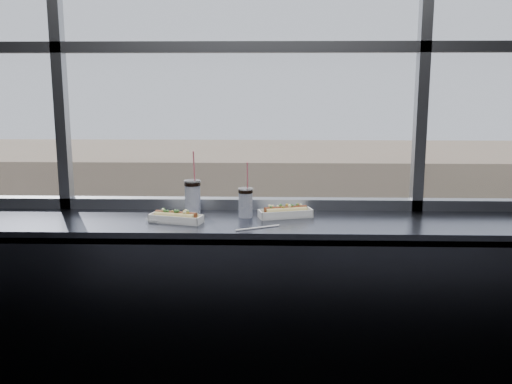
{
  "coord_description": "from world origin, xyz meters",
  "views": [
    {
      "loc": [
        0.18,
        -1.69,
        1.81
      ],
      "look_at": [
        0.1,
        1.23,
        1.25
      ],
      "focal_mm": 40.0,
      "sensor_mm": 36.0,
      "label": 1
    }
  ],
  "objects_px": {
    "soda_cup_left": "(193,195)",
    "tree_left": "(136,252)",
    "pedestrian_d": "(423,285)",
    "soda_cup_right": "(246,201)",
    "tree_center": "(285,251)",
    "wrapper": "(156,219)",
    "car_far_a": "(72,314)",
    "tree_right": "(487,245)",
    "hotdog_tray_right": "(286,212)",
    "hotdog_tray_left": "(176,217)",
    "pedestrian_b": "(233,288)",
    "pedestrian_a": "(139,280)",
    "loose_straw": "(258,228)",
    "pedestrian_c": "(321,284)",
    "car_far_c": "(498,321)"
  },
  "relations": [
    {
      "from": "hotdog_tray_left",
      "to": "pedestrian_b",
      "type": "bearing_deg",
      "value": 108.94
    },
    {
      "from": "hotdog_tray_left",
      "to": "tree_right",
      "type": "height_order",
      "value": "hotdog_tray_left"
    },
    {
      "from": "car_far_c",
      "to": "pedestrian_d",
      "type": "xyz_separation_m",
      "value": [
        -2.54,
        4.76,
        0.13
      ]
    },
    {
      "from": "pedestrian_d",
      "to": "wrapper",
      "type": "bearing_deg",
      "value": -107.98
    },
    {
      "from": "soda_cup_right",
      "to": "tree_right",
      "type": "distance_m",
      "value": 31.88
    },
    {
      "from": "hotdog_tray_right",
      "to": "pedestrian_d",
      "type": "bearing_deg",
      "value": 57.59
    },
    {
      "from": "loose_straw",
      "to": "pedestrian_d",
      "type": "bearing_deg",
      "value": 46.56
    },
    {
      "from": "soda_cup_left",
      "to": "tree_left",
      "type": "relative_size",
      "value": 0.07
    },
    {
      "from": "pedestrian_d",
      "to": "car_far_a",
      "type": "bearing_deg",
      "value": -165.97
    },
    {
      "from": "hotdog_tray_right",
      "to": "tree_left",
      "type": "xyz_separation_m",
      "value": [
        -7.86,
        28.21,
        -8.89
      ]
    },
    {
      "from": "pedestrian_a",
      "to": "pedestrian_b",
      "type": "xyz_separation_m",
      "value": [
        5.71,
        -1.03,
        -0.02
      ]
    },
    {
      "from": "loose_straw",
      "to": "pedestrian_c",
      "type": "xyz_separation_m",
      "value": [
        3.0,
        29.27,
        -10.99
      ]
    },
    {
      "from": "pedestrian_c",
      "to": "hotdog_tray_left",
      "type": "bearing_deg",
      "value": 173.3
    },
    {
      "from": "car_far_a",
      "to": "soda_cup_right",
      "type": "bearing_deg",
      "value": -156.75
    },
    {
      "from": "tree_left",
      "to": "pedestrian_c",
      "type": "bearing_deg",
      "value": 4.36
    },
    {
      "from": "car_far_a",
      "to": "pedestrian_c",
      "type": "bearing_deg",
      "value": -69.28
    },
    {
      "from": "wrapper",
      "to": "tree_right",
      "type": "height_order",
      "value": "wrapper"
    },
    {
      "from": "soda_cup_left",
      "to": "car_far_c",
      "type": "distance_m",
      "value": 29.08
    },
    {
      "from": "loose_straw",
      "to": "car_far_a",
      "type": "xyz_separation_m",
      "value": [
        -10.16,
        24.46,
        -10.96
      ]
    },
    {
      "from": "car_far_a",
      "to": "tree_center",
      "type": "distance_m",
      "value": 11.92
    },
    {
      "from": "soda_cup_left",
      "to": "pedestrian_b",
      "type": "bearing_deg",
      "value": 93.61
    },
    {
      "from": "car_far_a",
      "to": "tree_right",
      "type": "height_order",
      "value": "tree_right"
    },
    {
      "from": "car_far_c",
      "to": "pedestrian_a",
      "type": "xyz_separation_m",
      "value": [
        -19.31,
        5.1,
        0.09
      ]
    },
    {
      "from": "loose_straw",
      "to": "wrapper",
      "type": "xyz_separation_m",
      "value": [
        -0.53,
        0.13,
        0.01
      ]
    },
    {
      "from": "hotdog_tray_right",
      "to": "loose_straw",
      "type": "xyz_separation_m",
      "value": [
        -0.14,
        -0.25,
        -0.02
      ]
    },
    {
      "from": "car_far_c",
      "to": "tree_left",
      "type": "height_order",
      "value": "tree_left"
    },
    {
      "from": "hotdog_tray_left",
      "to": "tree_left",
      "type": "relative_size",
      "value": 0.06
    },
    {
      "from": "pedestrian_a",
      "to": "soda_cup_left",
      "type": "bearing_deg",
      "value": -165.61
    },
    {
      "from": "soda_cup_right",
      "to": "tree_right",
      "type": "relative_size",
      "value": 0.05
    },
    {
      "from": "soda_cup_left",
      "to": "wrapper",
      "type": "xyz_separation_m",
      "value": [
        -0.16,
        -0.21,
        -0.09
      ]
    },
    {
      "from": "pedestrian_a",
      "to": "tree_right",
      "type": "relative_size",
      "value": 0.39
    },
    {
      "from": "soda_cup_right",
      "to": "tree_center",
      "type": "relative_size",
      "value": 0.06
    },
    {
      "from": "pedestrian_c",
      "to": "soda_cup_left",
      "type": "bearing_deg",
      "value": 173.36
    },
    {
      "from": "car_far_c",
      "to": "pedestrian_b",
      "type": "distance_m",
      "value": 14.19
    },
    {
      "from": "soda_cup_left",
      "to": "tree_right",
      "type": "relative_size",
      "value": 0.06
    },
    {
      "from": "soda_cup_left",
      "to": "pedestrian_b",
      "type": "height_order",
      "value": "soda_cup_left"
    },
    {
      "from": "tree_center",
      "to": "tree_right",
      "type": "xyz_separation_m",
      "value": [
        11.34,
        -0.0,
        0.45
      ]
    },
    {
      "from": "car_far_a",
      "to": "wrapper",
      "type": "bearing_deg",
      "value": -157.78
    },
    {
      "from": "soda_cup_left",
      "to": "tree_right",
      "type": "bearing_deg",
      "value": 65.94
    },
    {
      "from": "soda_cup_left",
      "to": "pedestrian_d",
      "type": "bearing_deg",
      "value": 72.19
    },
    {
      "from": "pedestrian_b",
      "to": "pedestrian_c",
      "type": "distance_m",
      "value": 5.2
    },
    {
      "from": "hotdog_tray_left",
      "to": "car_far_a",
      "type": "distance_m",
      "value": 28.42
    },
    {
      "from": "hotdog_tray_left",
      "to": "loose_straw",
      "type": "height_order",
      "value": "hotdog_tray_left"
    },
    {
      "from": "hotdog_tray_left",
      "to": "pedestrian_d",
      "type": "xyz_separation_m",
      "value": [
        9.33,
        29.1,
        -10.95
      ]
    },
    {
      "from": "pedestrian_c",
      "to": "pedestrian_d",
      "type": "relative_size",
      "value": 0.95
    },
    {
      "from": "pedestrian_b",
      "to": "pedestrian_c",
      "type": "xyz_separation_m",
      "value": [
        5.15,
        0.75,
        0.0
      ]
    },
    {
      "from": "pedestrian_d",
      "to": "tree_center",
      "type": "height_order",
      "value": "tree_center"
    },
    {
      "from": "pedestrian_d",
      "to": "soda_cup_left",
      "type": "bearing_deg",
      "value": -107.81
    },
    {
      "from": "pedestrian_b",
      "to": "tree_left",
      "type": "xyz_separation_m",
      "value": [
        -5.57,
        -0.07,
        2.13
      ]
    },
    {
      "from": "soda_cup_right",
      "to": "soda_cup_left",
      "type": "bearing_deg",
      "value": 161.93
    }
  ]
}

